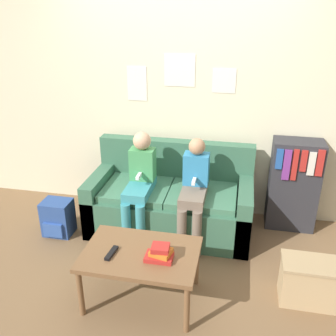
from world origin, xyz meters
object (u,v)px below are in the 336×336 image
(storage_box, at_px, (308,281))
(backpack, at_px, (58,218))
(bookshelf, at_px, (293,185))
(person_left, at_px, (140,181))
(coffee_table, at_px, (141,257))
(couch, at_px, (171,202))
(person_right, at_px, (194,188))
(tv_remote, at_px, (112,253))

(storage_box, distance_m, backpack, 2.42)
(bookshelf, bearing_deg, person_left, -162.26)
(person_left, xyz_separation_m, bookshelf, (1.49, 0.48, -0.12))
(coffee_table, bearing_deg, couch, 88.90)
(storage_box, bearing_deg, person_right, 147.62)
(person_right, height_order, bookshelf, person_right)
(person_left, bearing_deg, bookshelf, 17.74)
(couch, distance_m, backpack, 1.16)
(couch, height_order, storage_box, couch)
(storage_box, bearing_deg, person_left, 157.26)
(person_left, xyz_separation_m, tv_remote, (0.04, -0.95, -0.14))
(tv_remote, distance_m, backpack, 1.21)
(coffee_table, relative_size, person_left, 0.83)
(coffee_table, bearing_deg, bookshelf, 47.55)
(coffee_table, xyz_separation_m, bookshelf, (1.25, 1.36, 0.08))
(coffee_table, height_order, tv_remote, tv_remote)
(couch, relative_size, backpack, 4.43)
(couch, bearing_deg, tv_remote, -101.34)
(coffee_table, distance_m, tv_remote, 0.23)
(couch, distance_m, tv_remote, 1.18)
(storage_box, bearing_deg, backpack, 168.45)
(coffee_table, bearing_deg, person_right, 72.10)
(storage_box, bearing_deg, coffee_table, -169.51)
(couch, relative_size, tv_remote, 9.44)
(person_left, distance_m, bookshelf, 1.57)
(person_right, relative_size, tv_remote, 5.98)
(coffee_table, xyz_separation_m, tv_remote, (-0.21, -0.07, 0.06))
(tv_remote, relative_size, storage_box, 0.39)
(person_left, relative_size, storage_box, 2.40)
(person_right, relative_size, bookshelf, 1.09)
(couch, xyz_separation_m, coffee_table, (-0.02, -1.08, 0.11))
(storage_box, bearing_deg, couch, 146.60)
(tv_remote, bearing_deg, person_right, 68.30)
(person_left, relative_size, person_right, 1.03)
(tv_remote, bearing_deg, backpack, 143.50)
(backpack, bearing_deg, person_right, 6.44)
(tv_remote, relative_size, bookshelf, 0.18)
(coffee_table, xyz_separation_m, storage_box, (1.29, 0.24, -0.21))
(tv_remote, bearing_deg, storage_box, 17.40)
(bookshelf, bearing_deg, person_right, -153.28)
(person_right, bearing_deg, tv_remote, -117.48)
(coffee_table, relative_size, tv_remote, 5.10)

